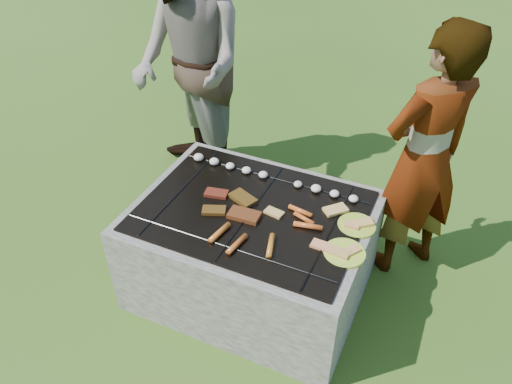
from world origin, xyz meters
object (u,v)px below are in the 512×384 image
Objects in this scene: fire_pit at (253,252)px; cook at (424,159)px; plate_far at (357,225)px; plate_near at (344,253)px; bystander at (188,67)px.

fire_pit is 1.12m from cook.
plate_far is at bearing 17.33° from cook.
cook is (0.23, 0.72, 0.19)m from plate_near.
bystander reaches higher than cook.
bystander is (-0.87, 0.84, 0.68)m from fire_pit.
fire_pit is 0.68× the size of bystander.
plate_far reaches higher than fire_pit.
cook is at bearing 29.61° from bystander.
cook is 1.69m from bystander.
fire_pit is 0.66m from plate_far.
plate_near is at bearing 4.05° from bystander.
fire_pit is at bearing -168.18° from plate_far.
plate_near is 0.14× the size of cook.
bystander reaches higher than plate_near.
plate_far is 1.65m from bystander.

